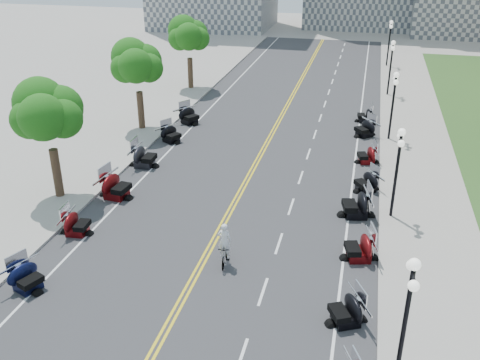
# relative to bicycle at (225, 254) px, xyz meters

# --- Properties ---
(ground) EXTENTS (160.00, 160.00, 0.00)m
(ground) POSITION_rel_bicycle_xyz_m (-1.04, 2.31, -0.53)
(ground) COLOR gray
(road) EXTENTS (16.00, 90.00, 0.01)m
(road) POSITION_rel_bicycle_xyz_m (-1.04, 12.31, -0.53)
(road) COLOR #333335
(road) RESTS_ON ground
(centerline_yellow_a) EXTENTS (0.12, 90.00, 0.00)m
(centerline_yellow_a) POSITION_rel_bicycle_xyz_m (-1.16, 12.31, -0.52)
(centerline_yellow_a) COLOR yellow
(centerline_yellow_a) RESTS_ON road
(centerline_yellow_b) EXTENTS (0.12, 90.00, 0.00)m
(centerline_yellow_b) POSITION_rel_bicycle_xyz_m (-0.92, 12.31, -0.52)
(centerline_yellow_b) COLOR yellow
(centerline_yellow_b) RESTS_ON road
(edge_line_north) EXTENTS (0.12, 90.00, 0.00)m
(edge_line_north) POSITION_rel_bicycle_xyz_m (5.36, 12.31, -0.52)
(edge_line_north) COLOR white
(edge_line_north) RESTS_ON road
(edge_line_south) EXTENTS (0.12, 90.00, 0.00)m
(edge_line_south) POSITION_rel_bicycle_xyz_m (-7.44, 12.31, -0.52)
(edge_line_south) COLOR white
(edge_line_south) RESTS_ON road
(lane_dash_4) EXTENTS (0.12, 2.00, 0.00)m
(lane_dash_4) POSITION_rel_bicycle_xyz_m (2.16, -5.69, -0.52)
(lane_dash_4) COLOR white
(lane_dash_4) RESTS_ON road
(lane_dash_5) EXTENTS (0.12, 2.00, 0.00)m
(lane_dash_5) POSITION_rel_bicycle_xyz_m (2.16, -1.69, -0.52)
(lane_dash_5) COLOR white
(lane_dash_5) RESTS_ON road
(lane_dash_6) EXTENTS (0.12, 2.00, 0.00)m
(lane_dash_6) POSITION_rel_bicycle_xyz_m (2.16, 2.31, -0.52)
(lane_dash_6) COLOR white
(lane_dash_6) RESTS_ON road
(lane_dash_7) EXTENTS (0.12, 2.00, 0.00)m
(lane_dash_7) POSITION_rel_bicycle_xyz_m (2.16, 6.31, -0.52)
(lane_dash_7) COLOR white
(lane_dash_7) RESTS_ON road
(lane_dash_8) EXTENTS (0.12, 2.00, 0.00)m
(lane_dash_8) POSITION_rel_bicycle_xyz_m (2.16, 10.31, -0.52)
(lane_dash_8) COLOR white
(lane_dash_8) RESTS_ON road
(lane_dash_9) EXTENTS (0.12, 2.00, 0.00)m
(lane_dash_9) POSITION_rel_bicycle_xyz_m (2.16, 14.31, -0.52)
(lane_dash_9) COLOR white
(lane_dash_9) RESTS_ON road
(lane_dash_10) EXTENTS (0.12, 2.00, 0.00)m
(lane_dash_10) POSITION_rel_bicycle_xyz_m (2.16, 18.31, -0.52)
(lane_dash_10) COLOR white
(lane_dash_10) RESTS_ON road
(lane_dash_11) EXTENTS (0.12, 2.00, 0.00)m
(lane_dash_11) POSITION_rel_bicycle_xyz_m (2.16, 22.31, -0.52)
(lane_dash_11) COLOR white
(lane_dash_11) RESTS_ON road
(lane_dash_12) EXTENTS (0.12, 2.00, 0.00)m
(lane_dash_12) POSITION_rel_bicycle_xyz_m (2.16, 26.31, -0.52)
(lane_dash_12) COLOR white
(lane_dash_12) RESTS_ON road
(lane_dash_13) EXTENTS (0.12, 2.00, 0.00)m
(lane_dash_13) POSITION_rel_bicycle_xyz_m (2.16, 30.31, -0.52)
(lane_dash_13) COLOR white
(lane_dash_13) RESTS_ON road
(lane_dash_14) EXTENTS (0.12, 2.00, 0.00)m
(lane_dash_14) POSITION_rel_bicycle_xyz_m (2.16, 34.31, -0.52)
(lane_dash_14) COLOR white
(lane_dash_14) RESTS_ON road
(lane_dash_15) EXTENTS (0.12, 2.00, 0.00)m
(lane_dash_15) POSITION_rel_bicycle_xyz_m (2.16, 38.31, -0.52)
(lane_dash_15) COLOR white
(lane_dash_15) RESTS_ON road
(lane_dash_16) EXTENTS (0.12, 2.00, 0.00)m
(lane_dash_16) POSITION_rel_bicycle_xyz_m (2.16, 42.31, -0.52)
(lane_dash_16) COLOR white
(lane_dash_16) RESTS_ON road
(lane_dash_17) EXTENTS (0.12, 2.00, 0.00)m
(lane_dash_17) POSITION_rel_bicycle_xyz_m (2.16, 46.31, -0.52)
(lane_dash_17) COLOR white
(lane_dash_17) RESTS_ON road
(lane_dash_18) EXTENTS (0.12, 2.00, 0.00)m
(lane_dash_18) POSITION_rel_bicycle_xyz_m (2.16, 50.31, -0.52)
(lane_dash_18) COLOR white
(lane_dash_18) RESTS_ON road
(lane_dash_19) EXTENTS (0.12, 2.00, 0.00)m
(lane_dash_19) POSITION_rel_bicycle_xyz_m (2.16, 54.31, -0.52)
(lane_dash_19) COLOR white
(lane_dash_19) RESTS_ON road
(sidewalk_north) EXTENTS (5.00, 90.00, 0.15)m
(sidewalk_north) POSITION_rel_bicycle_xyz_m (9.46, 12.31, -0.46)
(sidewalk_north) COLOR #9E9991
(sidewalk_north) RESTS_ON ground
(sidewalk_south) EXTENTS (5.00, 90.00, 0.15)m
(sidewalk_south) POSITION_rel_bicycle_xyz_m (-11.54, 12.31, -0.46)
(sidewalk_south) COLOR #9E9991
(sidewalk_south) RESTS_ON ground
(street_lamp_1) EXTENTS (0.50, 1.20, 4.90)m
(street_lamp_1) POSITION_rel_bicycle_xyz_m (7.56, -5.69, 2.07)
(street_lamp_1) COLOR black
(street_lamp_1) RESTS_ON sidewalk_north
(street_lamp_2) EXTENTS (0.50, 1.20, 4.90)m
(street_lamp_2) POSITION_rel_bicycle_xyz_m (7.56, 6.31, 2.07)
(street_lamp_2) COLOR black
(street_lamp_2) RESTS_ON sidewalk_north
(street_lamp_3) EXTENTS (0.50, 1.20, 4.90)m
(street_lamp_3) POSITION_rel_bicycle_xyz_m (7.56, 18.31, 2.07)
(street_lamp_3) COLOR black
(street_lamp_3) RESTS_ON sidewalk_north
(street_lamp_4) EXTENTS (0.50, 1.20, 4.90)m
(street_lamp_4) POSITION_rel_bicycle_xyz_m (7.56, 30.31, 2.07)
(street_lamp_4) COLOR black
(street_lamp_4) RESTS_ON sidewalk_north
(street_lamp_5) EXTENTS (0.50, 1.20, 4.90)m
(street_lamp_5) POSITION_rel_bicycle_xyz_m (7.56, 42.31, 2.07)
(street_lamp_5) COLOR black
(street_lamp_5) RESTS_ON sidewalk_north
(tree_2) EXTENTS (4.80, 4.80, 9.20)m
(tree_2) POSITION_rel_bicycle_xyz_m (-11.04, 4.31, 4.22)
(tree_2) COLOR #235619
(tree_2) RESTS_ON sidewalk_south
(tree_3) EXTENTS (4.80, 4.80, 9.20)m
(tree_3) POSITION_rel_bicycle_xyz_m (-11.04, 16.31, 4.22)
(tree_3) COLOR #235619
(tree_3) RESTS_ON sidewalk_south
(tree_4) EXTENTS (4.80, 4.80, 9.20)m
(tree_4) POSITION_rel_bicycle_xyz_m (-11.04, 28.31, 4.22)
(tree_4) COLOR #235619
(tree_4) RESTS_ON sidewalk_south
(motorcycle_n_4) EXTENTS (2.52, 2.52, 1.31)m
(motorcycle_n_4) POSITION_rel_bicycle_xyz_m (5.71, -2.87, 0.13)
(motorcycle_n_4) COLOR black
(motorcycle_n_4) RESTS_ON road
(motorcycle_n_5) EXTENTS (2.41, 2.41, 1.39)m
(motorcycle_n_5) POSITION_rel_bicycle_xyz_m (6.03, 1.86, 0.16)
(motorcycle_n_5) COLOR #590A0C
(motorcycle_n_5) RESTS_ON road
(motorcycle_n_6) EXTENTS (2.65, 2.65, 1.55)m
(motorcycle_n_6) POSITION_rel_bicycle_xyz_m (5.70, 6.06, 0.24)
(motorcycle_n_6) COLOR black
(motorcycle_n_6) RESTS_ON road
(motorcycle_n_7) EXTENTS (2.54, 2.54, 1.28)m
(motorcycle_n_7) POSITION_rel_bicycle_xyz_m (6.16, 9.35, 0.11)
(motorcycle_n_7) COLOR black
(motorcycle_n_7) RESTS_ON road
(motorcycle_n_8) EXTENTS (2.18, 2.18, 1.25)m
(motorcycle_n_8) POSITION_rel_bicycle_xyz_m (6.08, 13.68, 0.09)
(motorcycle_n_8) COLOR #590A0C
(motorcycle_n_8) RESTS_ON road
(motorcycle_n_9) EXTENTS (2.74, 2.74, 1.37)m
(motorcycle_n_9) POSITION_rel_bicycle_xyz_m (5.80, 18.80, 0.15)
(motorcycle_n_9) COLOR black
(motorcycle_n_9) RESTS_ON road
(motorcycle_n_10) EXTENTS (1.98, 1.98, 1.25)m
(motorcycle_n_10) POSITION_rel_bicycle_xyz_m (5.72, 22.17, 0.09)
(motorcycle_n_10) COLOR black
(motorcycle_n_10) RESTS_ON road
(motorcycle_s_4) EXTENTS (2.41, 2.41, 1.30)m
(motorcycle_s_4) POSITION_rel_bicycle_xyz_m (-7.75, -3.88, 0.12)
(motorcycle_s_4) COLOR black
(motorcycle_s_4) RESTS_ON road
(motorcycle_s_5) EXTENTS (1.99, 1.99, 1.29)m
(motorcycle_s_5) POSITION_rel_bicycle_xyz_m (-8.01, 0.83, 0.11)
(motorcycle_s_5) COLOR #590A0C
(motorcycle_s_5) RESTS_ON road
(motorcycle_s_6) EXTENTS (2.48, 2.48, 1.56)m
(motorcycle_s_6) POSITION_rel_bicycle_xyz_m (-7.86, 5.09, 0.25)
(motorcycle_s_6) COLOR #590A0C
(motorcycle_s_6) RESTS_ON road
(motorcycle_s_7) EXTENTS (2.21, 2.21, 1.53)m
(motorcycle_s_7) POSITION_rel_bicycle_xyz_m (-8.04, 9.66, 0.23)
(motorcycle_s_7) COLOR black
(motorcycle_s_7) RESTS_ON road
(motorcycle_s_8) EXTENTS (2.55, 2.55, 1.31)m
(motorcycle_s_8) POSITION_rel_bicycle_xyz_m (-7.89, 14.29, 0.12)
(motorcycle_s_8) COLOR black
(motorcycle_s_8) RESTS_ON road
(motorcycle_s_9) EXTENTS (2.80, 2.80, 1.41)m
(motorcycle_s_9) POSITION_rel_bicycle_xyz_m (-7.92, 18.51, 0.18)
(motorcycle_s_9) COLOR black
(motorcycle_s_9) RESTS_ON road
(bicycle) EXTENTS (0.72, 1.81, 1.06)m
(bicycle) POSITION_rel_bicycle_xyz_m (0.00, 0.00, 0.00)
(bicycle) COLOR #A51414
(bicycle) RESTS_ON road
(cyclist_rider) EXTENTS (0.65, 0.42, 1.77)m
(cyclist_rider) POSITION_rel_bicycle_xyz_m (0.00, 0.00, 1.42)
(cyclist_rider) COLOR silver
(cyclist_rider) RESTS_ON bicycle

